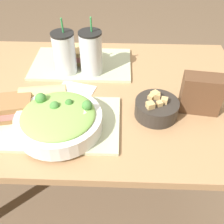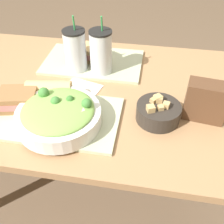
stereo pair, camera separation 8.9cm
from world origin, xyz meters
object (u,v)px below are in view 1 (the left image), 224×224
object	(u,v)px
napkin_folded	(76,90)
soup_bowl	(156,108)
sandwich_far	(74,54)
drink_cup_red	(91,54)
salad_bowl	(59,119)
chip_bag	(201,94)
sandwich_near	(13,107)
drink_cup_dark	(65,54)
baguette_near	(44,95)

from	to	relation	value
napkin_folded	soup_bowl	bearing A→B (deg)	-23.89
sandwich_far	drink_cup_red	world-z (taller)	drink_cup_red
sandwich_far	napkin_folded	xyz separation A→B (m)	(0.04, -0.21, -0.04)
salad_bowl	chip_bag	distance (m)	0.50
salad_bowl	sandwich_near	distance (m)	0.18
drink_cup_dark	napkin_folded	xyz separation A→B (m)	(0.06, -0.12, -0.09)
drink_cup_dark	napkin_folded	size ratio (longest dim) A/B	1.43
drink_cup_dark	chip_bag	xyz separation A→B (m)	(0.52, -0.22, -0.02)
sandwich_near	drink_cup_dark	size ratio (longest dim) A/B	0.66
sandwich_near	drink_cup_dark	bearing A→B (deg)	52.23
chip_bag	drink_cup_red	bearing A→B (deg)	159.28
salad_bowl	sandwich_far	bearing A→B (deg)	92.16
baguette_near	drink_cup_dark	bearing A→B (deg)	-20.38
soup_bowl	drink_cup_dark	bearing A→B (deg)	144.82
soup_bowl	drink_cup_red	size ratio (longest dim) A/B	0.63
sandwich_far	napkin_folded	bearing A→B (deg)	-77.09
sandwich_far	drink_cup_red	distance (m)	0.14
napkin_folded	drink_cup_red	bearing A→B (deg)	65.28
salad_bowl	sandwich_far	distance (m)	0.44
salad_bowl	baguette_near	distance (m)	0.16
baguette_near	chip_bag	world-z (taller)	chip_bag
salad_bowl	soup_bowl	size ratio (longest dim) A/B	1.85
salad_bowl	baguette_near	bearing A→B (deg)	121.26
sandwich_far	chip_bag	distance (m)	0.59
drink_cup_dark	drink_cup_red	xyz separation A→B (m)	(0.11, 0.00, 0.00)
soup_bowl	drink_cup_red	bearing A→B (deg)	134.67
napkin_folded	salad_bowl	bearing A→B (deg)	-94.71
drink_cup_dark	napkin_folded	bearing A→B (deg)	-65.26
drink_cup_red	soup_bowl	bearing A→B (deg)	-45.33
baguette_near	drink_cup_dark	world-z (taller)	drink_cup_dark
soup_bowl	chip_bag	size ratio (longest dim) A/B	1.05
salad_bowl	drink_cup_dark	distance (m)	0.35
baguette_near	chip_bag	bearing A→B (deg)	-99.32
baguette_near	drink_cup_red	distance (m)	0.27
salad_bowl	soup_bowl	distance (m)	0.34
soup_bowl	chip_bag	world-z (taller)	chip_bag
sandwich_near	chip_bag	distance (m)	0.66
sandwich_far	drink_cup_red	size ratio (longest dim) A/B	0.62
sandwich_far	napkin_folded	distance (m)	0.22
drink_cup_dark	baguette_near	bearing A→B (deg)	-101.62
salad_bowl	drink_cup_red	size ratio (longest dim) A/B	1.17
soup_bowl	sandwich_far	xyz separation A→B (m)	(-0.34, 0.35, 0.01)
soup_bowl	sandwich_far	world-z (taller)	soup_bowl
baguette_near	napkin_folded	size ratio (longest dim) A/B	1.06
soup_bowl	drink_cup_red	xyz separation A→B (m)	(-0.25, 0.26, 0.06)
drink_cup_dark	salad_bowl	bearing A→B (deg)	-84.01
sandwich_far	napkin_folded	size ratio (longest dim) A/B	0.90
chip_bag	soup_bowl	bearing A→B (deg)	-159.33
soup_bowl	sandwich_near	size ratio (longest dim) A/B	0.98
salad_bowl	sandwich_near	bearing A→B (deg)	160.63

